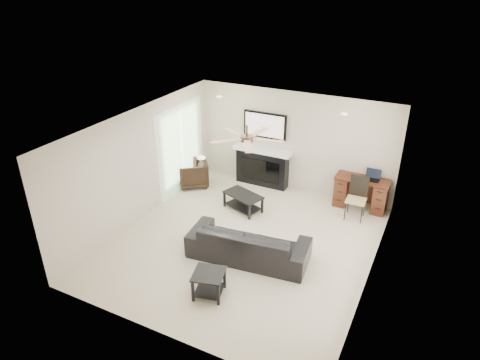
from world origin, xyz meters
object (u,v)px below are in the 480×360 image
at_px(coffee_table, 243,202).
at_px(desk, 361,193).
at_px(armchair, 193,173).
at_px(sofa, 248,243).
at_px(fireplace_unit, 262,150).

bearing_deg(coffee_table, desk, 48.36).
relative_size(armchair, coffee_table, 0.82).
height_order(sofa, desk, desk).
xyz_separation_m(sofa, coffee_table, (-0.90, 1.60, -0.14)).
relative_size(armchair, fireplace_unit, 0.39).
bearing_deg(fireplace_unit, coffee_table, -84.14).
bearing_deg(coffee_table, fireplace_unit, 115.13).
xyz_separation_m(sofa, armchair, (-2.60, 2.15, -0.00)).
bearing_deg(desk, fireplace_unit, 179.00).
relative_size(armchair, desk, 0.60).
xyz_separation_m(armchair, fireplace_unit, (1.56, 0.83, 0.62)).
bearing_deg(coffee_table, armchair, -178.65).
bearing_deg(fireplace_unit, armchair, -151.99).
distance_m(armchair, coffee_table, 1.79).
height_order(armchair, desk, desk).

